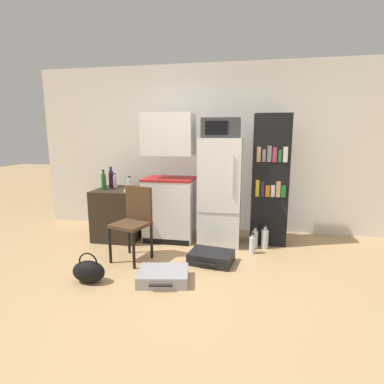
# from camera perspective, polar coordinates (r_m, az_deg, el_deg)

# --- Properties ---
(ground_plane) EXTENTS (24.00, 24.00, 0.00)m
(ground_plane) POSITION_cam_1_polar(r_m,az_deg,el_deg) (3.37, -0.09, -16.78)
(ground_plane) COLOR tan
(wall_back) EXTENTS (6.40, 0.10, 2.68)m
(wall_back) POSITION_cam_1_polar(r_m,az_deg,el_deg) (4.96, 6.50, 8.08)
(wall_back) COLOR white
(wall_back) RESTS_ON ground_plane
(side_table) EXTENTS (0.66, 0.71, 0.76)m
(side_table) POSITION_cam_1_polar(r_m,az_deg,el_deg) (4.75, -13.55, -3.95)
(side_table) COLOR #2D2319
(side_table) RESTS_ON ground_plane
(kitchen_hutch) EXTENTS (0.74, 0.57, 1.87)m
(kitchen_hutch) POSITION_cam_1_polar(r_m,az_deg,el_deg) (4.47, -4.29, 1.61)
(kitchen_hutch) COLOR white
(kitchen_hutch) RESTS_ON ground_plane
(refrigerator) EXTENTS (0.59, 0.61, 1.52)m
(refrigerator) POSITION_cam_1_polar(r_m,az_deg,el_deg) (4.34, 5.39, 0.07)
(refrigerator) COLOR white
(refrigerator) RESTS_ON ground_plane
(microwave) EXTENTS (0.52, 0.41, 0.27)m
(microwave) POSITION_cam_1_polar(r_m,az_deg,el_deg) (4.26, 5.60, 12.01)
(microwave) COLOR #333333
(microwave) RESTS_ON refrigerator
(bookshelf) EXTENTS (0.50, 0.36, 1.86)m
(bookshelf) POSITION_cam_1_polar(r_m,az_deg,el_deg) (4.43, 14.60, 2.17)
(bookshelf) COLOR black
(bookshelf) RESTS_ON ground_plane
(bottle_clear_short) EXTENTS (0.08, 0.08, 0.20)m
(bottle_clear_short) POSITION_cam_1_polar(r_m,az_deg,el_deg) (4.57, -11.82, 1.53)
(bottle_clear_short) COLOR silver
(bottle_clear_short) RESTS_ON side_table
(bottle_green_tall) EXTENTS (0.07, 0.07, 0.30)m
(bottle_green_tall) POSITION_cam_1_polar(r_m,az_deg,el_deg) (4.65, -16.46, 1.99)
(bottle_green_tall) COLOR #1E6028
(bottle_green_tall) RESTS_ON side_table
(bottle_blue_soda) EXTENTS (0.08, 0.08, 0.30)m
(bottle_blue_soda) POSITION_cam_1_polar(r_m,az_deg,el_deg) (4.97, -15.14, 2.62)
(bottle_blue_soda) COLOR #1E47A3
(bottle_blue_soda) RESTS_ON side_table
(bottle_wine_dark) EXTENTS (0.07, 0.07, 0.29)m
(bottle_wine_dark) POSITION_cam_1_polar(r_m,az_deg,el_deg) (4.74, -15.17, 2.17)
(bottle_wine_dark) COLOR black
(bottle_wine_dark) RESTS_ON side_table
(bottle_milk_white) EXTENTS (0.06, 0.06, 0.22)m
(bottle_milk_white) POSITION_cam_1_polar(r_m,az_deg,el_deg) (4.85, -14.44, 2.03)
(bottle_milk_white) COLOR white
(bottle_milk_white) RESTS_ON side_table
(bowl) EXTENTS (0.13, 0.13, 0.04)m
(bowl) POSITION_cam_1_polar(r_m,az_deg,el_deg) (4.35, -11.98, 0.20)
(bowl) COLOR silver
(bowl) RESTS_ON side_table
(chair) EXTENTS (0.50, 0.50, 0.92)m
(chair) POSITION_cam_1_polar(r_m,az_deg,el_deg) (3.85, -10.87, -4.62)
(chair) COLOR black
(chair) RESTS_ON ground_plane
(suitcase_large_flat) EXTENTS (0.58, 0.47, 0.14)m
(suitcase_large_flat) POSITION_cam_1_polar(r_m,az_deg,el_deg) (3.81, 3.68, -12.29)
(suitcase_large_flat) COLOR black
(suitcase_large_flat) RESTS_ON ground_plane
(suitcase_small_flat) EXTENTS (0.60, 0.50, 0.13)m
(suitcase_small_flat) POSITION_cam_1_polar(r_m,az_deg,el_deg) (3.37, -5.51, -15.61)
(suitcase_small_flat) COLOR #99999E
(suitcase_small_flat) RESTS_ON ground_plane
(handbag) EXTENTS (0.36, 0.20, 0.33)m
(handbag) POSITION_cam_1_polar(r_m,az_deg,el_deg) (3.50, -19.08, -14.08)
(handbag) COLOR black
(handbag) RESTS_ON ground_plane
(water_bottle_front) EXTENTS (0.10, 0.10, 0.34)m
(water_bottle_front) POSITION_cam_1_polar(r_m,az_deg,el_deg) (4.35, 13.70, -8.56)
(water_bottle_front) COLOR silver
(water_bottle_front) RESTS_ON ground_plane
(water_bottle_middle) EXTENTS (0.09, 0.09, 0.31)m
(water_bottle_middle) POSITION_cam_1_polar(r_m,az_deg,el_deg) (4.35, 11.88, -8.68)
(water_bottle_middle) COLOR silver
(water_bottle_middle) RESTS_ON ground_plane
(water_bottle_back) EXTENTS (0.08, 0.08, 0.29)m
(water_bottle_back) POSITION_cam_1_polar(r_m,az_deg,el_deg) (4.14, 11.41, -9.83)
(water_bottle_back) COLOR silver
(water_bottle_back) RESTS_ON ground_plane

